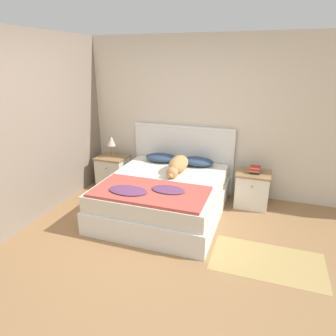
{
  "coord_description": "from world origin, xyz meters",
  "views": [
    {
      "loc": [
        1.26,
        -2.68,
        2.17
      ],
      "look_at": [
        -0.11,
        1.27,
        0.64
      ],
      "focal_mm": 32.0,
      "sensor_mm": 36.0,
      "label": 1
    }
  ],
  "objects": [
    {
      "name": "ground_plane",
      "position": [
        0.0,
        0.0,
        0.0
      ],
      "size": [
        16.0,
        16.0,
        0.0
      ],
      "primitive_type": "plane",
      "color": "#997047"
    },
    {
      "name": "wall_back",
      "position": [
        0.0,
        2.13,
        1.27
      ],
      "size": [
        9.0,
        0.06,
        2.55
      ],
      "color": "beige",
      "rests_on": "ground_plane"
    },
    {
      "name": "wall_side_left",
      "position": [
        -1.78,
        1.05,
        1.27
      ],
      "size": [
        0.06,
        3.1,
        2.55
      ],
      "color": "gray",
      "rests_on": "ground_plane"
    },
    {
      "name": "bed",
      "position": [
        -0.11,
        1.08,
        0.27
      ],
      "size": [
        1.67,
        1.9,
        0.54
      ],
      "color": "white",
      "rests_on": "ground_plane"
    },
    {
      "name": "headboard",
      "position": [
        -0.11,
        2.06,
        0.58
      ],
      "size": [
        1.75,
        0.06,
        1.13
      ],
      "color": "white",
      "rests_on": "ground_plane"
    },
    {
      "name": "nightstand_left",
      "position": [
        -1.32,
        1.76,
        0.28
      ],
      "size": [
        0.51,
        0.47,
        0.55
      ],
      "color": "silver",
      "rests_on": "ground_plane"
    },
    {
      "name": "nightstand_right",
      "position": [
        1.11,
        1.76,
        0.28
      ],
      "size": [
        0.51,
        0.47,
        0.55
      ],
      "color": "silver",
      "rests_on": "ground_plane"
    },
    {
      "name": "pillow_left",
      "position": [
        -0.41,
        1.81,
        0.61
      ],
      "size": [
        0.55,
        0.34,
        0.13
      ],
      "color": "navy",
      "rests_on": "bed"
    },
    {
      "name": "pillow_right",
      "position": [
        0.2,
        1.81,
        0.61
      ],
      "size": [
        0.55,
        0.34,
        0.13
      ],
      "color": "navy",
      "rests_on": "bed"
    },
    {
      "name": "quilt",
      "position": [
        -0.12,
        0.56,
        0.57
      ],
      "size": [
        1.48,
        0.77,
        0.06
      ],
      "color": "#BC4C42",
      "rests_on": "bed"
    },
    {
      "name": "dog",
      "position": [
        0.0,
        1.42,
        0.65
      ],
      "size": [
        0.27,
        0.78,
        0.24
      ],
      "color": "tan",
      "rests_on": "bed"
    },
    {
      "name": "book_stack",
      "position": [
        1.11,
        1.78,
        0.59
      ],
      "size": [
        0.17,
        0.23,
        0.08
      ],
      "color": "#232328",
      "rests_on": "nightstand_right"
    },
    {
      "name": "table_lamp",
      "position": [
        -1.32,
        1.78,
        0.82
      ],
      "size": [
        0.18,
        0.18,
        0.36
      ],
      "color": "#9E7A4C",
      "rests_on": "nightstand_left"
    },
    {
      "name": "rug",
      "position": [
        1.4,
        0.37,
        0.0
      ],
      "size": [
        1.25,
        0.71,
        0.0
      ],
      "color": "tan",
      "rests_on": "ground_plane"
    }
  ]
}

